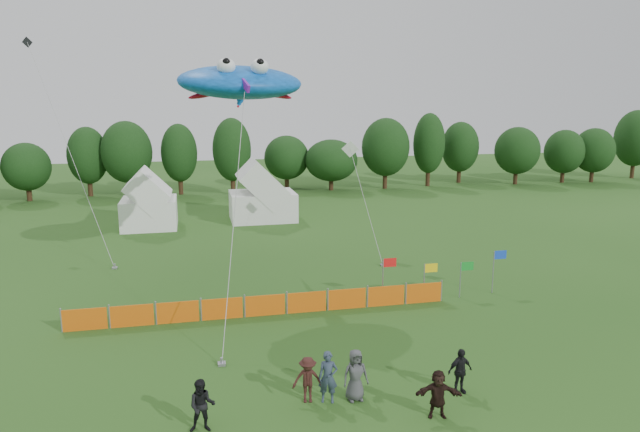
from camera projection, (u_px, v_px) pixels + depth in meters
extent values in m
plane|color=#234C16|center=(359.00, 400.00, 19.34)|extent=(160.00, 160.00, 0.00)
cylinder|color=#382314|center=(29.00, 192.00, 57.08)|extent=(0.50, 0.50, 1.91)
ellipsoid|color=black|center=(26.00, 167.00, 56.58)|extent=(4.61, 4.61, 4.30)
cylinder|color=#382314|center=(90.00, 185.00, 59.86)|extent=(0.50, 0.50, 2.38)
ellipsoid|color=black|center=(88.00, 155.00, 59.24)|extent=(4.09, 4.09, 5.35)
cylinder|color=#382314|center=(129.00, 184.00, 59.91)|extent=(0.50, 0.50, 2.57)
ellipsoid|color=black|center=(127.00, 152.00, 59.24)|extent=(5.20, 5.20, 5.79)
cylinder|color=#382314|center=(181.00, 183.00, 61.01)|extent=(0.50, 0.50, 2.46)
ellipsoid|color=black|center=(179.00, 153.00, 60.36)|extent=(3.78, 3.78, 5.55)
cylinder|color=#382314|center=(233.00, 182.00, 60.82)|extent=(0.50, 0.50, 2.66)
ellipsoid|color=black|center=(232.00, 150.00, 60.12)|extent=(4.05, 4.05, 5.99)
cylinder|color=#382314|center=(287.00, 180.00, 64.74)|extent=(0.50, 0.50, 1.98)
ellipsoid|color=black|center=(287.00, 158.00, 64.22)|extent=(5.06, 5.06, 4.46)
cylinder|color=#382314|center=(331.00, 182.00, 63.89)|extent=(0.50, 0.50, 1.86)
ellipsoid|color=black|center=(331.00, 160.00, 63.40)|extent=(5.86, 5.86, 4.18)
cylinder|color=#382314|center=(385.00, 177.00, 64.99)|extent=(0.50, 0.50, 2.62)
ellipsoid|color=black|center=(386.00, 147.00, 64.30)|extent=(5.41, 5.41, 5.89)
cylinder|color=#382314|center=(428.00, 174.00, 66.75)|extent=(0.50, 0.50, 2.78)
ellipsoid|color=black|center=(429.00, 143.00, 66.02)|extent=(3.67, 3.67, 6.26)
cylinder|color=#382314|center=(459.00, 173.00, 69.65)|extent=(0.50, 0.50, 2.42)
ellipsoid|color=black|center=(460.00, 147.00, 69.01)|extent=(4.46, 4.46, 5.44)
cylinder|color=#382314|center=(516.00, 175.00, 68.34)|extent=(0.50, 0.50, 2.24)
ellipsoid|color=black|center=(517.00, 151.00, 67.75)|extent=(5.26, 5.26, 5.03)
cylinder|color=#382314|center=(562.00, 174.00, 69.75)|extent=(0.50, 0.50, 2.10)
ellipsoid|color=black|center=(564.00, 151.00, 69.20)|extent=(4.74, 4.74, 4.73)
cylinder|color=#382314|center=(592.00, 173.00, 70.11)|extent=(0.50, 0.50, 2.16)
ellipsoid|color=black|center=(594.00, 150.00, 69.54)|extent=(4.88, 4.88, 4.87)
cylinder|color=#382314|center=(633.00, 167.00, 73.42)|extent=(0.50, 0.50, 2.85)
ellipsoid|color=black|center=(636.00, 138.00, 72.67)|extent=(5.19, 5.19, 6.42)
cube|color=white|center=(150.00, 213.00, 45.26)|extent=(4.21, 4.21, 2.31)
cube|color=white|center=(263.00, 206.00, 48.13)|extent=(5.38, 4.30, 2.37)
cube|color=#D95B0C|center=(84.00, 320.00, 25.12)|extent=(1.90, 0.06, 1.00)
cube|color=#D95B0C|center=(132.00, 316.00, 25.55)|extent=(1.90, 0.06, 1.00)
cube|color=#D95B0C|center=(178.00, 312.00, 25.98)|extent=(1.90, 0.06, 1.00)
cube|color=#D95B0C|center=(222.00, 309.00, 26.42)|extent=(1.90, 0.06, 1.00)
cube|color=#D95B0C|center=(265.00, 305.00, 26.85)|extent=(1.90, 0.06, 1.00)
cube|color=#D95B0C|center=(307.00, 302.00, 27.28)|extent=(1.90, 0.06, 1.00)
cube|color=#D95B0C|center=(347.00, 299.00, 27.71)|extent=(1.90, 0.06, 1.00)
cube|color=#D95B0C|center=(386.00, 296.00, 28.14)|extent=(1.90, 0.06, 1.00)
cube|color=#D95B0C|center=(424.00, 293.00, 28.57)|extent=(1.90, 0.06, 1.00)
cylinder|color=gray|center=(383.00, 279.00, 28.84)|extent=(0.06, 0.06, 2.17)
cube|color=red|center=(390.00, 263.00, 28.74)|extent=(0.70, 0.02, 0.45)
cylinder|color=gray|center=(424.00, 282.00, 28.76)|extent=(0.06, 0.06, 1.92)
cube|color=yellow|center=(431.00, 268.00, 28.69)|extent=(0.70, 0.02, 0.45)
cylinder|color=gray|center=(460.00, 280.00, 29.22)|extent=(0.06, 0.06, 1.88)
cube|color=#148C26|center=(467.00, 266.00, 29.16)|extent=(0.70, 0.02, 0.45)
cylinder|color=gray|center=(493.00, 272.00, 29.88)|extent=(0.06, 0.06, 2.28)
cube|color=blue|center=(500.00, 255.00, 29.77)|extent=(0.70, 0.02, 0.45)
imported|color=#2D3A4C|center=(328.00, 377.00, 19.09)|extent=(0.75, 0.60, 1.79)
imported|color=black|center=(202.00, 406.00, 17.40)|extent=(0.89, 0.73, 1.69)
imported|color=#341814|center=(308.00, 380.00, 19.11)|extent=(1.12, 0.75, 1.61)
imported|color=black|center=(460.00, 371.00, 19.70)|extent=(1.00, 0.55, 1.62)
imported|color=#414145|center=(355.00, 375.00, 19.23)|extent=(0.91, 0.61, 1.80)
imported|color=black|center=(438.00, 394.00, 18.20)|extent=(1.55, 0.82, 1.60)
ellipsoid|color=blue|center=(241.00, 82.00, 28.92)|extent=(7.48, 6.38, 2.26)
sphere|color=white|center=(226.00, 66.00, 27.27)|extent=(0.90, 0.90, 0.90)
sphere|color=white|center=(260.00, 67.00, 27.62)|extent=(0.90, 0.90, 0.90)
ellipsoid|color=#B8091B|center=(207.00, 94.00, 28.87)|extent=(1.89, 0.83, 0.30)
ellipsoid|color=#B8091B|center=(274.00, 94.00, 29.61)|extent=(1.89, 0.83, 0.30)
cube|color=purple|center=(246.00, 85.00, 26.60)|extent=(0.37, 0.96, 0.70)
cylinder|color=#A5A5A5|center=(235.00, 212.00, 24.43)|extent=(1.87, 7.10, 10.59)
cube|color=gray|center=(222.00, 364.00, 21.91)|extent=(0.30, 0.30, 0.10)
cube|color=white|center=(350.00, 149.00, 38.38)|extent=(1.16, 0.33, 1.16)
cylinder|color=#A5A5A5|center=(366.00, 205.00, 36.67)|extent=(0.74, 5.18, 6.76)
cube|color=gray|center=(383.00, 265.00, 34.96)|extent=(0.30, 0.30, 0.10)
cube|color=black|center=(27.00, 42.00, 41.30)|extent=(0.77, 0.23, 0.77)
cylinder|color=#A5A5A5|center=(67.00, 145.00, 37.84)|extent=(6.48, 11.69, 14.11)
cube|color=gray|center=(115.00, 268.00, 34.37)|extent=(0.30, 0.30, 0.10)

